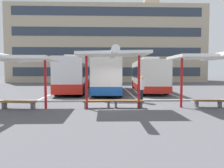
# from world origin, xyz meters

# --- Properties ---
(ground_plane) EXTENTS (160.00, 160.00, 0.00)m
(ground_plane) POSITION_xyz_m (0.00, 0.00, 0.00)
(ground_plane) COLOR #515156
(terminal_building) EXTENTS (38.34, 15.09, 17.69)m
(terminal_building) POSITION_xyz_m (0.03, 33.22, 7.47)
(terminal_building) COLOR tan
(terminal_building) RESTS_ON ground
(coach_bus_0) EXTENTS (2.80, 12.18, 3.68)m
(coach_bus_0) POSITION_xyz_m (-3.73, 9.02, 1.70)
(coach_bus_0) COLOR silver
(coach_bus_0) RESTS_ON ground
(coach_bus_1) EXTENTS (3.24, 12.18, 3.78)m
(coach_bus_1) POSITION_xyz_m (-0.09, 8.13, 1.78)
(coach_bus_1) COLOR silver
(coach_bus_1) RESTS_ON ground
(coach_bus_2) EXTENTS (3.31, 10.55, 3.47)m
(coach_bus_2) POSITION_xyz_m (3.95, 8.63, 1.62)
(coach_bus_2) COLOR silver
(coach_bus_2) RESTS_ON ground
(lane_stripe_0) EXTENTS (0.16, 14.00, 0.01)m
(lane_stripe_0) POSITION_xyz_m (-5.50, 7.81, 0.00)
(lane_stripe_0) COLOR white
(lane_stripe_0) RESTS_ON ground
(lane_stripe_1) EXTENTS (0.16, 14.00, 0.01)m
(lane_stripe_1) POSITION_xyz_m (-1.83, 7.81, 0.00)
(lane_stripe_1) COLOR white
(lane_stripe_1) RESTS_ON ground
(lane_stripe_2) EXTENTS (0.16, 14.00, 0.01)m
(lane_stripe_2) POSITION_xyz_m (1.83, 7.81, 0.00)
(lane_stripe_2) COLOR white
(lane_stripe_2) RESTS_ON ground
(lane_stripe_3) EXTENTS (0.16, 14.00, 0.01)m
(lane_stripe_3) POSITION_xyz_m (5.50, 7.81, 0.00)
(lane_stripe_3) COLOR white
(lane_stripe_3) RESTS_ON ground
(waiting_shelter_0) EXTENTS (4.09, 5.20, 2.94)m
(waiting_shelter_0) POSITION_xyz_m (-5.42, -1.89, 2.73)
(waiting_shelter_0) COLOR red
(waiting_shelter_0) RESTS_ON ground
(bench_0) EXTENTS (2.04, 0.69, 0.45)m
(bench_0) POSITION_xyz_m (-5.42, -1.50, 0.34)
(bench_0) COLOR brown
(bench_0) RESTS_ON ground
(waiting_shelter_1) EXTENTS (3.95, 4.29, 3.22)m
(waiting_shelter_1) POSITION_xyz_m (-0.12, -1.82, 2.97)
(waiting_shelter_1) COLOR red
(waiting_shelter_1) RESTS_ON ground
(bench_1) EXTENTS (1.64, 0.52, 0.45)m
(bench_1) POSITION_xyz_m (-1.02, -1.42, 0.33)
(bench_1) COLOR brown
(bench_1) RESTS_ON ground
(bench_2) EXTENTS (1.78, 0.57, 0.45)m
(bench_2) POSITION_xyz_m (0.78, -1.44, 0.34)
(bench_2) COLOR brown
(bench_2) RESTS_ON ground
(waiting_shelter_2) EXTENTS (4.22, 4.67, 3.08)m
(waiting_shelter_2) POSITION_xyz_m (5.47, -1.67, 2.86)
(waiting_shelter_2) COLOR red
(waiting_shelter_2) RESTS_ON ground
(bench_3) EXTENTS (1.65, 0.59, 0.45)m
(bench_3) POSITION_xyz_m (5.47, -1.38, 0.33)
(bench_3) COLOR brown
(bench_3) RESTS_ON ground
(platform_kerb) EXTENTS (44.00, 0.24, 0.12)m
(platform_kerb) POSITION_xyz_m (0.00, 1.12, 0.06)
(platform_kerb) COLOR #ADADA8
(platform_kerb) RESTS_ON ground
(waiting_passenger_0) EXTENTS (0.42, 0.55, 1.76)m
(waiting_passenger_0) POSITION_xyz_m (1.90, 0.59, 1.03)
(waiting_passenger_0) COLOR black
(waiting_passenger_0) RESTS_ON ground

